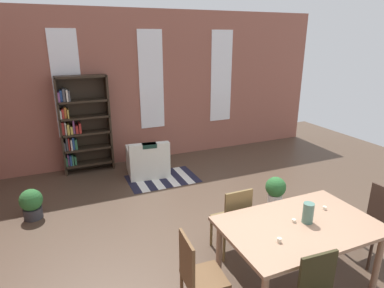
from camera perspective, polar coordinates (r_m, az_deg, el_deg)
name	(u,v)px	position (r m, az deg, el deg)	size (l,w,h in m)	color
ground_plane	(262,275)	(4.31, 12.23, -21.49)	(11.47, 11.47, 0.00)	#4D3A2D
back_wall_brick	(151,87)	(7.47, -7.25, 9.80)	(8.50, 0.12, 3.30)	#98594A
window_pane_0	(67,85)	(7.09, -21.00, 9.66)	(0.55, 0.02, 2.15)	white
window_pane_1	(151,80)	(7.38, -7.14, 11.00)	(0.55, 0.02, 2.15)	white
window_pane_2	(221,77)	(8.05, 5.13, 11.65)	(0.55, 0.02, 2.15)	white
dining_table	(299,231)	(3.90, 18.29, -14.21)	(1.72, 1.08, 0.78)	#9D775D
vase_on_table	(308,213)	(3.86, 19.66, -11.30)	(0.12, 0.12, 0.23)	#4C7266
tealight_candle_0	(279,240)	(3.49, 15.04, -15.96)	(0.04, 0.04, 0.05)	silver
tealight_candle_1	(325,208)	(4.24, 22.20, -10.33)	(0.04, 0.04, 0.04)	silver
tealight_candle_2	(294,221)	(3.86, 17.41, -12.70)	(0.04, 0.04, 0.03)	silver
dining_chair_far_left	(233,219)	(4.31, 7.22, -12.84)	(0.40, 0.40, 0.95)	brown
dining_chair_head_right	(375,221)	(4.82, 29.38, -11.68)	(0.42, 0.42, 0.95)	#3D2C23
dining_chair_head_left	(198,275)	(3.43, 0.98, -21.91)	(0.42, 0.42, 0.95)	brown
bookshelf_tall	(81,125)	(7.08, -18.81, 3.19)	(1.01, 0.31, 2.01)	#2D2319
armchair_white	(148,161)	(6.82, -7.76, -3.01)	(0.88, 0.88, 0.75)	silver
potted_plant_by_shelf	(31,203)	(5.74, -26.30, -9.29)	(0.35, 0.35, 0.49)	#333338
potted_plant_corner	(275,190)	(5.69, 14.41, -7.76)	(0.34, 0.34, 0.51)	silver
striped_rug	(163,179)	(6.64, -5.19, -6.07)	(1.38, 0.91, 0.01)	#1E1E33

